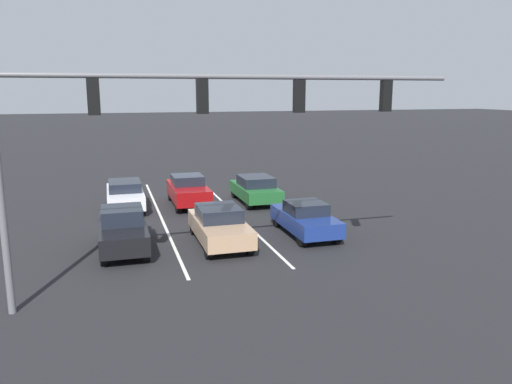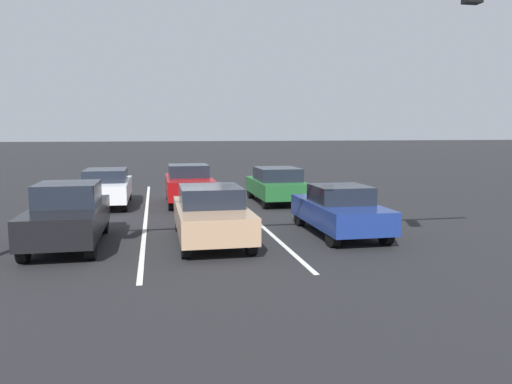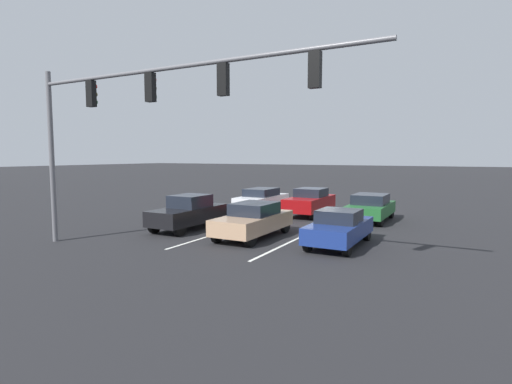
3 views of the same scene
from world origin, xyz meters
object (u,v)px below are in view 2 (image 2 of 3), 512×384
(car_tan_midlane_front, at_px, (211,214))
(car_maroon_midlane_second, at_px, (189,184))
(car_navy_leftlane_front, at_px, (340,210))
(car_black_rightlane_front, at_px, (68,215))
(car_white_rightlane_second, at_px, (106,187))
(car_darkgreen_leftlane_second, at_px, (277,184))

(car_tan_midlane_front, height_order, car_maroon_midlane_second, car_maroon_midlane_second)
(car_navy_leftlane_front, xyz_separation_m, car_maroon_midlane_second, (3.80, -6.87, 0.10))
(car_tan_midlane_front, xyz_separation_m, car_maroon_midlane_second, (0.11, -7.06, 0.06))
(car_black_rightlane_front, bearing_deg, car_tan_midlane_front, 176.08)
(car_navy_leftlane_front, relative_size, car_black_rightlane_front, 0.96)
(car_tan_midlane_front, bearing_deg, car_navy_leftlane_front, -177.00)
(car_maroon_midlane_second, bearing_deg, car_white_rightlane_second, -0.81)
(car_tan_midlane_front, xyz_separation_m, car_white_rightlane_second, (3.32, -7.11, 0.01))
(car_darkgreen_leftlane_second, bearing_deg, car_tan_midlane_front, 62.68)
(car_tan_midlane_front, xyz_separation_m, car_black_rightlane_front, (3.64, -0.25, 0.05))
(car_darkgreen_leftlane_second, bearing_deg, car_white_rightlane_second, -3.56)
(car_navy_leftlane_front, bearing_deg, car_darkgreen_leftlane_second, -87.92)
(car_black_rightlane_front, relative_size, car_white_rightlane_second, 0.98)
(car_navy_leftlane_front, distance_m, car_black_rightlane_front, 7.33)
(car_darkgreen_leftlane_second, distance_m, car_white_rightlane_second, 6.78)
(car_navy_leftlane_front, height_order, car_black_rightlane_front, car_black_rightlane_front)
(car_black_rightlane_front, xyz_separation_m, car_white_rightlane_second, (-0.33, -6.86, -0.04))
(car_navy_leftlane_front, distance_m, car_white_rightlane_second, 9.84)
(car_navy_leftlane_front, xyz_separation_m, car_black_rightlane_front, (7.33, -0.06, 0.09))
(car_black_rightlane_front, distance_m, car_darkgreen_leftlane_second, 9.58)
(car_darkgreen_leftlane_second, bearing_deg, car_black_rightlane_front, 42.21)
(car_darkgreen_leftlane_second, relative_size, car_white_rightlane_second, 0.95)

